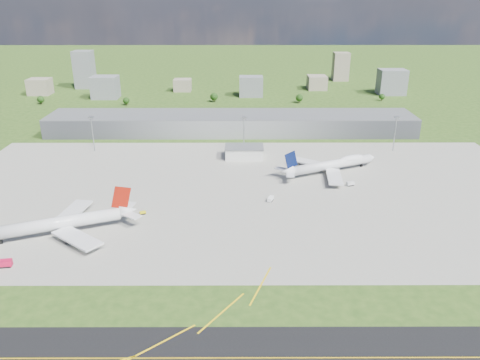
{
  "coord_description": "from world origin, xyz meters",
  "views": [
    {
      "loc": [
        6.2,
        -212.66,
        109.25
      ],
      "look_at": [
        6.91,
        35.58,
        9.0
      ],
      "focal_mm": 35.0,
      "sensor_mm": 36.0,
      "label": 1
    }
  ],
  "objects_px": {
    "airliner_red_twin": "(61,223)",
    "crash_tender": "(4,264)",
    "van_white_far": "(350,184)",
    "tug_yellow": "(143,213)",
    "van_white_near": "(271,199)",
    "airliner_blue_quad": "(332,165)"
  },
  "relations": [
    {
      "from": "crash_tender",
      "to": "van_white_far",
      "type": "bearing_deg",
      "value": 20.45
    },
    {
      "from": "van_white_near",
      "to": "van_white_far",
      "type": "relative_size",
      "value": 1.04
    },
    {
      "from": "airliner_red_twin",
      "to": "airliner_blue_quad",
      "type": "xyz_separation_m",
      "value": [
        146.36,
        82.81,
        -0.27
      ]
    },
    {
      "from": "airliner_red_twin",
      "to": "tug_yellow",
      "type": "relative_size",
      "value": 20.34
    },
    {
      "from": "airliner_red_twin",
      "to": "van_white_far",
      "type": "bearing_deg",
      "value": 179.61
    },
    {
      "from": "airliner_blue_quad",
      "to": "van_white_near",
      "type": "relative_size",
      "value": 12.33
    },
    {
      "from": "crash_tender",
      "to": "van_white_far",
      "type": "height_order",
      "value": "crash_tender"
    },
    {
      "from": "tug_yellow",
      "to": "van_white_far",
      "type": "relative_size",
      "value": 0.67
    },
    {
      "from": "tug_yellow",
      "to": "van_white_near",
      "type": "xyz_separation_m",
      "value": [
        68.53,
        16.43,
        0.46
      ]
    },
    {
      "from": "crash_tender",
      "to": "tug_yellow",
      "type": "relative_size",
      "value": 1.85
    },
    {
      "from": "van_white_near",
      "to": "tug_yellow",
      "type": "bearing_deg",
      "value": 125.98
    },
    {
      "from": "airliner_red_twin",
      "to": "crash_tender",
      "type": "distance_m",
      "value": 33.21
    },
    {
      "from": "airliner_red_twin",
      "to": "tug_yellow",
      "type": "xyz_separation_m",
      "value": [
        35.03,
        20.97,
        -4.66
      ]
    },
    {
      "from": "tug_yellow",
      "to": "van_white_far",
      "type": "bearing_deg",
      "value": -7.63
    },
    {
      "from": "crash_tender",
      "to": "van_white_near",
      "type": "distance_m",
      "value": 135.62
    },
    {
      "from": "tug_yellow",
      "to": "van_white_far",
      "type": "distance_m",
      "value": 124.57
    },
    {
      "from": "van_white_near",
      "to": "van_white_far",
      "type": "distance_m",
      "value": 54.64
    },
    {
      "from": "airliner_blue_quad",
      "to": "tug_yellow",
      "type": "relative_size",
      "value": 19.15
    },
    {
      "from": "van_white_far",
      "to": "airliner_blue_quad",
      "type": "bearing_deg",
      "value": 87.88
    },
    {
      "from": "crash_tender",
      "to": "tug_yellow",
      "type": "height_order",
      "value": "crash_tender"
    },
    {
      "from": "crash_tender",
      "to": "tug_yellow",
      "type": "distance_m",
      "value": 70.74
    },
    {
      "from": "van_white_near",
      "to": "crash_tender",
      "type": "bearing_deg",
      "value": 142.16
    }
  ]
}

